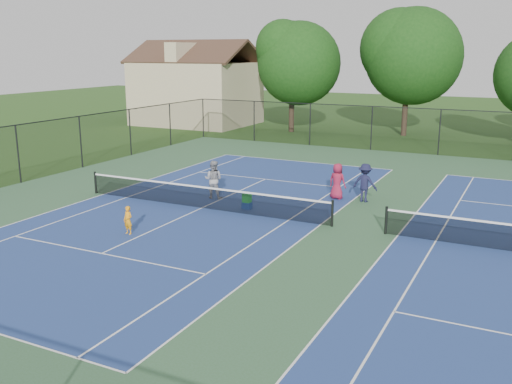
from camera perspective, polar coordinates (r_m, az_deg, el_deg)
The scene contains 13 objects.
ground at distance 22.15m, azimuth 10.17°, elevation -3.78°, with size 140.00×140.00×0.00m, color #234716.
court_pad at distance 22.15m, azimuth 10.17°, elevation -3.77°, with size 36.00×36.00×0.01m, color #325933.
tennis_court_left at distance 24.89m, azimuth -5.45°, elevation -1.41°, with size 12.00×23.83×1.07m.
perimeter_fence at distance 21.72m, azimuth 10.35°, elevation 0.25°, with size 36.08×36.08×3.02m.
tree_back_a at distance 48.14m, azimuth 3.65°, elevation 13.18°, with size 6.80×6.80×9.15m.
tree_back_b at distance 47.34m, azimuth 15.02°, elevation 13.41°, with size 7.60×7.60×10.03m.
clapboard_house at distance 53.80m, azimuth -5.98°, elevation 10.07°, with size 10.80×8.10×7.65m.
child_player at distance 21.73m, azimuth -12.68°, elevation -2.77°, with size 0.39×0.26×1.08m, color orange.
instructor at distance 26.37m, azimuth -4.28°, elevation 1.26°, with size 0.86×0.67×1.77m, color #939396.
bystander_b at distance 26.13m, azimuth 10.84°, elevation 0.91°, with size 1.13×0.65×1.76m, color #181936.
bystander_c at distance 26.46m, azimuth 8.13°, elevation 1.07°, with size 0.81×0.53×1.66m, color maroon.
ball_crate at distance 24.63m, azimuth -0.91°, elevation -1.37°, with size 0.38×0.28×0.31m, color navy.
ball_hopper at distance 24.54m, azimuth -0.92°, elevation -0.59°, with size 0.34×0.27×0.39m, color green.
Camera 1 is at (5.78, -20.32, 6.66)m, focal length 40.00 mm.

